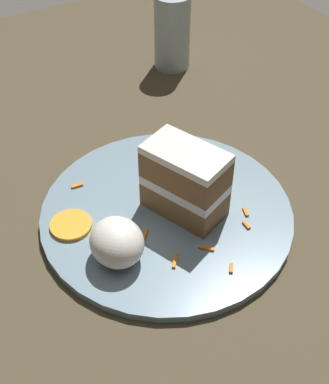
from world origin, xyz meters
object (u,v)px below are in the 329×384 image
at_px(cream_dollop, 117,242).
at_px(orange_garnish, 71,225).
at_px(plate, 164,214).
at_px(drinking_glass, 172,37).
at_px(cake_slice, 184,180).

relative_size(cream_dollop, orange_garnish, 1.31).
xyz_separation_m(plate, drinking_glass, (-0.31, 0.20, 0.05)).
bearing_deg(cake_slice, orange_garnish, 141.30).
bearing_deg(cream_dollop, drinking_glass, 141.27).
bearing_deg(cake_slice, cream_dollop, 174.31).
distance_m(cake_slice, cream_dollop, 0.11).
relative_size(plate, drinking_glass, 2.46).
bearing_deg(drinking_glass, orange_garnish, -47.86).
distance_m(plate, cake_slice, 0.06).
height_order(plate, cream_dollop, cream_dollop).
height_order(plate, drinking_glass, drinking_glass).
relative_size(cake_slice, cream_dollop, 1.67).
bearing_deg(orange_garnish, plate, 72.84).
bearing_deg(cake_slice, plate, 143.21).
bearing_deg(cake_slice, drinking_glass, 39.34).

